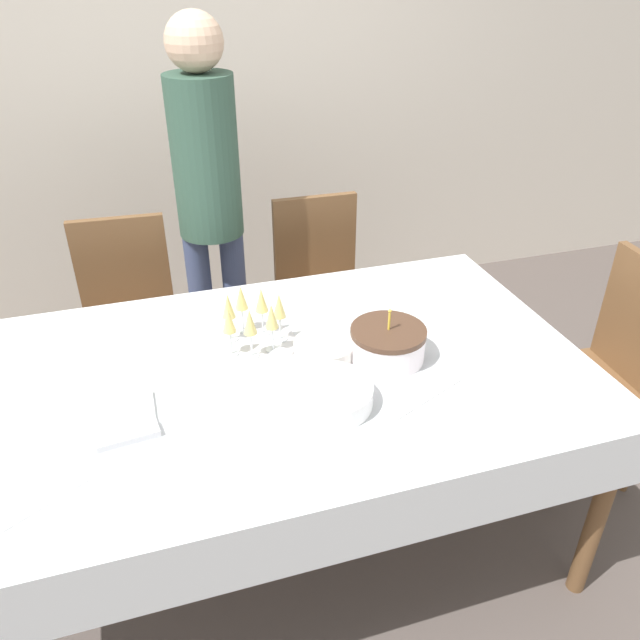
{
  "coord_description": "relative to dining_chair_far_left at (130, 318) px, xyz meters",
  "views": [
    {
      "loc": [
        -0.34,
        -1.59,
        1.93
      ],
      "look_at": [
        0.17,
        0.06,
        0.89
      ],
      "focal_mm": 35.0,
      "sensor_mm": 36.0,
      "label": 1
    }
  ],
  "objects": [
    {
      "name": "fork_pile",
      "position": [
        -0.02,
        -1.11,
        0.26
      ],
      "size": [
        0.18,
        0.08,
        0.02
      ],
      "color": "silver",
      "rests_on": "dining_table"
    },
    {
      "name": "cake_knife",
      "position": [
        0.85,
        -1.2,
        0.26
      ],
      "size": [
        0.28,
        0.14,
        0.0
      ],
      "color": "silver",
      "rests_on": "dining_table"
    },
    {
      "name": "person_standing",
      "position": [
        0.41,
        0.09,
        0.54
      ],
      "size": [
        0.28,
        0.28,
        1.73
      ],
      "color": "#3F4C72",
      "rests_on": "ground_plane"
    },
    {
      "name": "birthday_cake",
      "position": [
        0.81,
        -0.96,
        0.31
      ],
      "size": [
        0.25,
        0.25,
        0.18
      ],
      "color": "white",
      "rests_on": "dining_table"
    },
    {
      "name": "plate_stack_dessert",
      "position": [
        0.62,
        -0.88,
        0.28
      ],
      "size": [
        0.2,
        0.2,
        0.05
      ],
      "color": "silver",
      "rests_on": "dining_table"
    },
    {
      "name": "champagne_tray",
      "position": [
        0.41,
        -0.75,
        0.35
      ],
      "size": [
        0.29,
        0.29,
        0.18
      ],
      "color": "silver",
      "rests_on": "dining_table"
    },
    {
      "name": "dining_chair_far_right",
      "position": [
        0.89,
        0.0,
        0.0
      ],
      "size": [
        0.43,
        0.43,
        0.95
      ],
      "color": "brown",
      "rests_on": "ground_plane"
    },
    {
      "name": "dining_chair_right_end",
      "position": [
        1.77,
        -0.92,
        0.0
      ],
      "size": [
        0.44,
        0.44,
        0.95
      ],
      "color": "brown",
      "rests_on": "ground_plane"
    },
    {
      "name": "napkin_pile",
      "position": [
        -0.01,
        -1.0,
        0.26
      ],
      "size": [
        0.15,
        0.15,
        0.01
      ],
      "color": "white",
      "rests_on": "dining_table"
    },
    {
      "name": "ground_plane",
      "position": [
        0.44,
        -0.92,
        -0.52
      ],
      "size": [
        12.0,
        12.0,
        0.0
      ],
      "primitive_type": "plane",
      "color": "#564C47"
    },
    {
      "name": "dining_chair_far_left",
      "position": [
        0.0,
        0.0,
        0.0
      ],
      "size": [
        0.44,
        0.44,
        0.95
      ],
      "color": "brown",
      "rests_on": "ground_plane"
    },
    {
      "name": "wall_back",
      "position": [
        0.44,
        0.99,
        0.83
      ],
      "size": [
        8.0,
        0.05,
        2.7
      ],
      "color": "silver",
      "rests_on": "ground_plane"
    },
    {
      "name": "plate_stack_main",
      "position": [
        0.55,
        -1.13,
        0.29
      ],
      "size": [
        0.27,
        0.27,
        0.06
      ],
      "color": "white",
      "rests_on": "dining_table"
    },
    {
      "name": "dining_table",
      "position": [
        0.44,
        -0.92,
        0.15
      ],
      "size": [
        2.01,
        1.2,
        0.77
      ],
      "color": "white",
      "rests_on": "ground_plane"
    }
  ]
}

